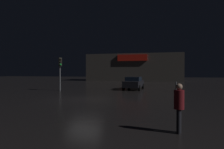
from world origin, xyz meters
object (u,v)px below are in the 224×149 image
car_near (134,83)px  pedestrian (179,104)px  store_building (135,68)px  traffic_signal_opposite (60,67)px

car_near → pedestrian: pedestrian is taller
store_building → traffic_signal_opposite: size_ratio=5.72×
car_near → pedestrian: 16.30m
traffic_signal_opposite → pedestrian: size_ratio=2.13×
traffic_signal_opposite → pedestrian: 16.80m
car_near → pedestrian: size_ratio=2.53×
store_building → car_near: store_building is taller
store_building → pedestrian: bearing=-80.2°
store_building → pedestrian: size_ratio=12.18×
store_building → pedestrian: store_building is taller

